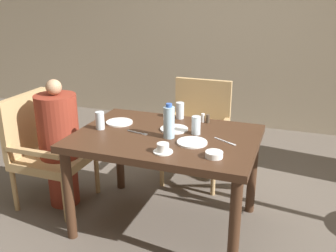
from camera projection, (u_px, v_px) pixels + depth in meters
The scene contains 19 objects.
ground_plane at pixel (166, 223), 2.86m from camera, with size 16.00×16.00×0.00m, color #60564C.
wall_back at pixel (235, 16), 4.60m from camera, with size 8.00×0.06×2.80m.
dining_table at pixel (166, 147), 2.65m from camera, with size 1.27×0.90×0.72m.
chair_left_side at pixel (45, 147), 3.04m from camera, with size 0.54×0.54×0.91m.
diner_in_left_chair at pixel (59, 143), 2.97m from camera, with size 0.32×0.32×1.05m.
chair_far_side at pixel (198, 128), 3.47m from camera, with size 0.54×0.54×0.91m.
plate_main_left at pixel (174, 129), 2.71m from camera, with size 0.20×0.20×0.01m.
plate_main_right at pixel (192, 142), 2.47m from camera, with size 0.20×0.20×0.01m.
plate_dessert_center at pixel (119, 122), 2.86m from camera, with size 0.20×0.20×0.01m.
teacup_with_saucer at pixel (163, 149), 2.32m from camera, with size 0.12×0.12×0.06m.
bowl_small at pixel (214, 154), 2.26m from camera, with size 0.11×0.11×0.04m.
water_bottle at pixel (169, 122), 2.53m from camera, with size 0.08×0.08×0.24m.
glass_tall_near at pixel (180, 110), 2.94m from camera, with size 0.06×0.06×0.13m.
glass_tall_mid at pixel (100, 120), 2.71m from camera, with size 0.06×0.06×0.13m.
glass_tall_far at pixel (196, 125), 2.61m from camera, with size 0.06×0.06×0.13m.
salt_shaker at pixel (203, 118), 2.87m from camera, with size 0.03×0.03×0.07m.
pepper_shaker at pixel (208, 119), 2.85m from camera, with size 0.03×0.03×0.06m.
fork_beside_plate at pixel (139, 133), 2.65m from camera, with size 0.17×0.05×0.00m.
knife_beside_plate at pixel (226, 142), 2.49m from camera, with size 0.17×0.10×0.00m.
Camera 1 is at (0.84, -2.30, 1.66)m, focal length 40.00 mm.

